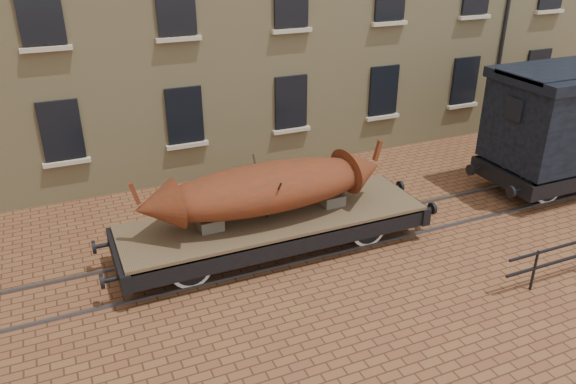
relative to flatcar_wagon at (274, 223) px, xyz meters
name	(u,v)px	position (x,y,z in m)	size (l,w,h in m)	color
ground	(332,238)	(1.63, 0.00, -0.79)	(90.00, 90.00, 0.00)	brown
rail_track	(332,237)	(1.63, 0.00, -0.76)	(30.00, 1.52, 0.06)	#59595E
flatcar_wagon	(274,223)	(0.00, 0.00, 0.00)	(8.39, 2.28, 1.27)	brown
iron_boat	(267,188)	(-0.17, 0.00, 0.99)	(6.28, 1.83, 1.51)	maroon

